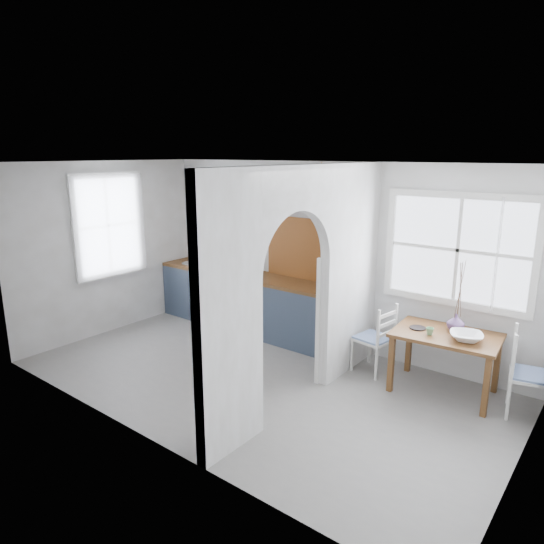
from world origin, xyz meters
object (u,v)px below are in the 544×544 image
Objects in this scene: chair_left at (374,338)px; chair_right at (532,375)px; dining_table at (444,363)px; vase at (456,322)px; kettle at (324,283)px.

chair_right reaches higher than chair_left.
vase is at bearing 69.28° from dining_table.
chair_right is 2.68m from kettle.
kettle is at bearing 171.59° from dining_table.
chair_right is 0.94m from vase.
vase is at bearing 108.13° from chair_left.
dining_table is 1.84m from kettle.
kettle reaches higher than chair_right.
kettle reaches higher than vase.
vase is (0.94, 0.15, 0.37)m from chair_left.
chair_right is at bearing 99.58° from chair_left.
chair_left is 4.31× the size of kettle.
chair_left is (-0.89, 0.00, 0.09)m from dining_table.
chair_right is (0.90, 0.01, 0.11)m from dining_table.
chair_left is 1.02m from vase.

